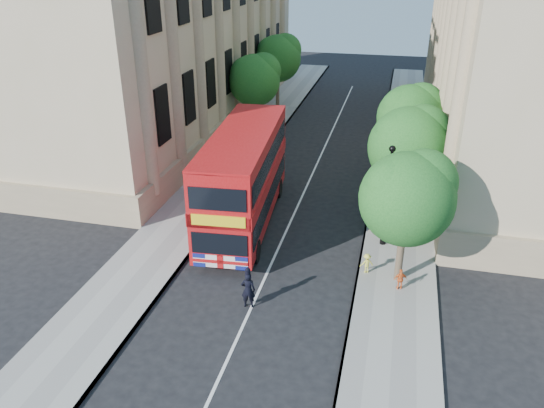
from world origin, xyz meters
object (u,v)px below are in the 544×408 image
Objects in this scene: lamp_post at (387,200)px; police_constable at (248,290)px; box_van at (255,173)px; double_decker_bus at (244,176)px; woman_pedestrian at (374,216)px.

lamp_post is 3.20× the size of police_constable.
lamp_post is at bearing -27.31° from box_van.
police_constable is (2.77, -11.10, -0.46)m from box_van.
lamp_post is 7.41m from double_decker_bus.
double_decker_bus reaches higher than police_constable.
woman_pedestrian is (4.54, 7.70, 0.16)m from police_constable.
woman_pedestrian is at bearing -128.40° from police_constable.
police_constable is (-5.14, -6.39, -1.70)m from lamp_post.
lamp_post reaches higher than box_van.
double_decker_bus is 6.82× the size of police_constable.
double_decker_bus is 6.49× the size of woman_pedestrian.
double_decker_bus is at bearing 174.42° from lamp_post.
lamp_post is 9.28m from box_van.
woman_pedestrian is (6.77, 0.58, -1.80)m from double_decker_bus.
lamp_post reaches higher than woman_pedestrian.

